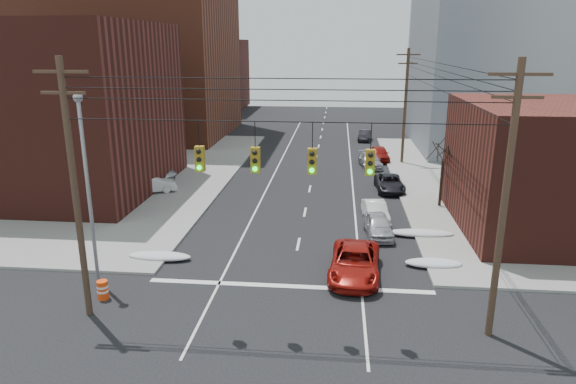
% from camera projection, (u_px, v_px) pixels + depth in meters
% --- Properties ---
extents(ground, '(160.00, 160.00, 0.00)m').
position_uv_depth(ground, '(273.00, 366.00, 18.89)').
color(ground, black).
rests_on(ground, ground).
extents(sidewalk_nw, '(40.00, 40.00, 0.15)m').
position_uv_depth(sidewalk_nw, '(19.00, 171.00, 47.20)').
color(sidewalk_nw, gray).
rests_on(sidewalk_nw, ground).
extents(building_brick_tall, '(24.00, 20.00, 30.00)m').
position_uv_depth(building_brick_tall, '(127.00, 13.00, 62.80)').
color(building_brick_tall, brown).
rests_on(building_brick_tall, ground).
extents(building_brick_near, '(20.00, 16.00, 13.00)m').
position_uv_depth(building_brick_near, '(29.00, 109.00, 40.15)').
color(building_brick_near, '#4C1D16').
rests_on(building_brick_near, ground).
extents(building_brick_far, '(22.00, 18.00, 12.00)m').
position_uv_depth(building_brick_far, '(179.00, 75.00, 90.35)').
color(building_brick_far, '#4C1D16').
rests_on(building_brick_far, ground).
extents(building_office, '(22.00, 20.00, 25.00)m').
position_uv_depth(building_office, '(525.00, 33.00, 55.37)').
color(building_office, gray).
rests_on(building_office, ground).
extents(building_glass, '(20.00, 18.00, 22.00)m').
position_uv_depth(building_glass, '(480.00, 46.00, 80.45)').
color(building_glass, gray).
rests_on(building_glass, ground).
extents(utility_pole_left, '(2.20, 0.28, 11.00)m').
position_uv_depth(utility_pole_left, '(75.00, 187.00, 20.94)').
color(utility_pole_left, '#473323').
rests_on(utility_pole_left, ground).
extents(utility_pole_right, '(2.20, 0.28, 11.00)m').
position_uv_depth(utility_pole_right, '(505.00, 199.00, 19.35)').
color(utility_pole_right, '#473323').
rests_on(utility_pole_right, ground).
extents(utility_pole_far, '(2.20, 0.28, 11.00)m').
position_uv_depth(utility_pole_far, '(405.00, 105.00, 48.96)').
color(utility_pole_far, '#473323').
rests_on(utility_pole_far, ground).
extents(traffic_signals, '(17.00, 0.42, 2.02)m').
position_uv_depth(traffic_signals, '(283.00, 159.00, 19.72)').
color(traffic_signals, black).
rests_on(traffic_signals, ground).
extents(street_light, '(0.44, 0.44, 9.32)m').
position_uv_depth(street_light, '(87.00, 175.00, 23.96)').
color(street_light, gray).
rests_on(street_light, ground).
extents(bare_tree, '(2.09, 2.20, 4.93)m').
position_uv_depth(bare_tree, '(441.00, 176.00, 36.45)').
color(bare_tree, black).
rests_on(bare_tree, ground).
extents(snow_nw, '(3.50, 1.08, 0.42)m').
position_uv_depth(snow_nw, '(160.00, 256.00, 28.13)').
color(snow_nw, silver).
rests_on(snow_nw, ground).
extents(snow_ne, '(3.00, 1.08, 0.42)m').
position_uv_depth(snow_ne, '(433.00, 263.00, 27.22)').
color(snow_ne, silver).
rests_on(snow_ne, ground).
extents(snow_east_far, '(4.00, 1.08, 0.42)m').
position_uv_depth(snow_east_far, '(421.00, 233.00, 31.52)').
color(snow_east_far, silver).
rests_on(snow_east_far, ground).
extents(red_pickup, '(2.84, 5.50, 1.48)m').
position_uv_depth(red_pickup, '(355.00, 262.00, 26.03)').
color(red_pickup, '#9A140E').
rests_on(red_pickup, ground).
extents(parked_car_a, '(1.84, 3.99, 1.33)m').
position_uv_depth(parked_car_a, '(378.00, 225.00, 31.52)').
color(parked_car_a, '#B9B9BE').
rests_on(parked_car_a, ground).
extents(parked_car_b, '(1.77, 4.01, 1.28)m').
position_uv_depth(parked_car_b, '(375.00, 211.00, 34.21)').
color(parked_car_b, white).
rests_on(parked_car_b, ground).
extents(parked_car_c, '(2.29, 4.62, 1.26)m').
position_uv_depth(parked_car_c, '(390.00, 183.00, 41.16)').
color(parked_car_c, black).
rests_on(parked_car_c, ground).
extents(parked_car_d, '(2.37, 4.64, 1.29)m').
position_uv_depth(parked_car_d, '(370.00, 160.00, 49.00)').
color(parked_car_d, '#AAABAF').
rests_on(parked_car_d, ground).
extents(parked_car_e, '(2.00, 4.31, 1.43)m').
position_uv_depth(parked_car_e, '(380.00, 154.00, 51.67)').
color(parked_car_e, maroon).
rests_on(parked_car_e, ground).
extents(parked_car_f, '(1.79, 3.96, 1.26)m').
position_uv_depth(parked_car_f, '(365.00, 135.00, 62.29)').
color(parked_car_f, black).
rests_on(parked_car_f, ground).
extents(lot_car_a, '(4.07, 2.81, 1.27)m').
position_uv_depth(lot_car_a, '(151.00, 185.00, 40.16)').
color(lot_car_a, silver).
rests_on(lot_car_a, sidewalk_nw).
extents(lot_car_b, '(5.27, 3.53, 1.34)m').
position_uv_depth(lot_car_b, '(149.00, 172.00, 43.93)').
color(lot_car_b, '#A8A9AD').
rests_on(lot_car_b, sidewalk_nw).
extents(lot_car_c, '(5.68, 4.08, 1.53)m').
position_uv_depth(lot_car_c, '(89.00, 173.00, 43.07)').
color(lot_car_c, black).
rests_on(lot_car_c, sidewalk_nw).
extents(lot_car_d, '(3.93, 2.18, 1.27)m').
position_uv_depth(lot_car_d, '(121.00, 167.00, 46.01)').
color(lot_car_d, '#A6A5AA').
rests_on(lot_car_d, sidewalk_nw).
extents(construction_barrel, '(0.60, 0.60, 0.90)m').
position_uv_depth(construction_barrel, '(103.00, 290.00, 23.76)').
color(construction_barrel, '#F6410C').
rests_on(construction_barrel, ground).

